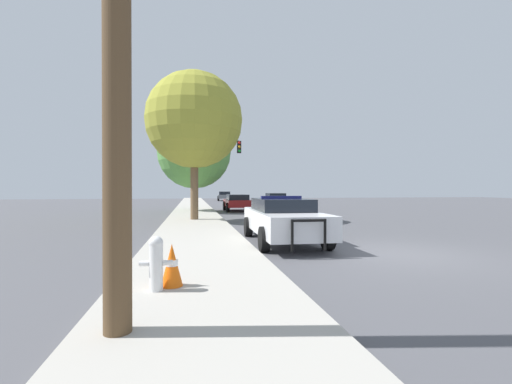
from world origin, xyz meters
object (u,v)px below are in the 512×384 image
Objects in this scene: traffic_cone at (172,265)px; car_background_oncoming at (276,200)px; car_background_midblock at (237,202)px; police_car at (283,218)px; car_background_distant at (224,196)px; tree_sidewalk_mid at (194,152)px; fire_hydrant at (156,262)px; traffic_light at (212,160)px; tree_sidewalk_near at (194,120)px.

car_background_oncoming is at bearing 72.31° from traffic_cone.
car_background_oncoming is at bearing 46.59° from car_background_midblock.
police_car is 1.22× the size of car_background_oncoming.
car_background_distant is 0.58× the size of tree_sidewalk_mid.
car_background_oncoming reaches higher than car_background_midblock.
traffic_light reaches higher than fire_hydrant.
car_background_distant is at bearing 79.51° from tree_sidewalk_mid.
car_background_midblock is 21.08m from traffic_cone.
car_background_midblock is 0.99× the size of car_background_distant.
tree_sidewalk_near is at bearing 61.25° from car_background_oncoming.
tree_sidewalk_mid is 0.91× the size of tree_sidewalk_near.
tree_sidewalk_mid reaches higher than traffic_light.
tree_sidewalk_mid is at bearing 36.04° from car_background_oncoming.
car_background_oncoming is (4.83, 20.21, -0.05)m from police_car.
tree_sidewalk_near is at bearing -90.51° from tree_sidewalk_mid.
fire_hydrant is 13.47m from tree_sidewalk_near.
traffic_cone is (-3.82, -20.73, -0.23)m from car_background_midblock.
traffic_cone is (0.23, 0.21, -0.11)m from fire_hydrant.
car_background_distant reaches higher than car_background_midblock.
police_car is 0.98× the size of traffic_light.
tree_sidewalk_near is at bearing 86.88° from fire_hydrant.
car_background_midblock is 5.90× the size of traffic_cone.
fire_hydrant is at bearing -93.12° from tree_sidewalk_near.
car_background_midblock is (0.63, 15.81, -0.06)m from police_car.
police_car is 20.78m from car_background_oncoming.
car_background_oncoming is (8.24, 25.34, 0.13)m from fire_hydrant.
tree_sidewalk_mid is (-1.25, 0.34, 0.57)m from traffic_light.
tree_sidewalk_mid reaches higher than car_background_distant.
police_car is 15.83m from car_background_midblock.
traffic_light is 8.85m from car_background_oncoming.
car_background_oncoming is at bearing 71.99° from fire_hydrant.
car_background_oncoming is 6.27× the size of traffic_cone.
car_background_oncoming reaches higher than traffic_cone.
police_car is 1.29× the size of car_background_midblock.
police_car is 0.74× the size of tree_sidewalk_mid.
traffic_light is 1.42m from tree_sidewalk_mid.
traffic_cone is at bearing -92.96° from car_background_distant.
tree_sidewalk_mid reaches higher than fire_hydrant.
fire_hydrant is at bearing -93.22° from car_background_distant.
traffic_cone is at bearing 74.22° from car_background_oncoming.
traffic_light reaches higher than car_background_oncoming.
police_car is at bearing -84.57° from traffic_light.
car_background_oncoming is 9.79m from tree_sidewalk_mid.
fire_hydrant is (-3.41, -5.13, -0.18)m from police_car.
tree_sidewalk_near is (-2.73, 7.47, 4.52)m from police_car.
traffic_light is 0.69× the size of tree_sidewalk_near.
traffic_cone is (-8.01, -25.13, -0.23)m from car_background_oncoming.
tree_sidewalk_near reaches higher than tree_sidewalk_mid.
police_car is at bearing -80.04° from tree_sidewalk_mid.
car_background_oncoming reaches higher than fire_hydrant.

